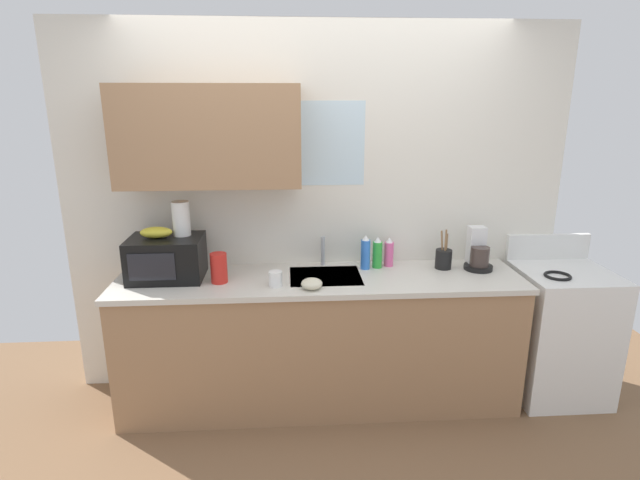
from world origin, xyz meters
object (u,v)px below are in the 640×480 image
(dish_soap_bottle_blue, at_px, (365,253))
(dish_soap_bottle_green, at_px, (377,253))
(stove_range, at_px, (558,331))
(small_bowl, at_px, (312,284))
(coffee_maker, at_px, (478,253))
(paper_towel_roll, at_px, (181,219))
(microwave, at_px, (166,258))
(cereal_canister, at_px, (219,268))
(banana_bunch, at_px, (156,232))
(utensil_crock, at_px, (443,258))
(mug_white, at_px, (276,279))
(dish_soap_bottle_pink, at_px, (389,253))

(dish_soap_bottle_blue, relative_size, dish_soap_bottle_green, 1.10)
(stove_range, height_order, small_bowl, stove_range)
(small_bowl, bearing_deg, dish_soap_bottle_blue, 42.26)
(stove_range, height_order, coffee_maker, coffee_maker)
(paper_towel_roll, bearing_deg, microwave, -152.83)
(coffee_maker, distance_m, cereal_canister, 1.72)
(coffee_maker, bearing_deg, banana_bunch, -178.41)
(dish_soap_bottle_green, xyz_separation_m, small_bowl, (-0.47, -0.37, -0.07))
(dish_soap_bottle_green, height_order, utensil_crock, utensil_crock)
(cereal_canister, xyz_separation_m, mug_white, (0.35, -0.09, -0.05))
(dish_soap_bottle_blue, xyz_separation_m, small_bowl, (-0.38, -0.35, -0.08))
(dish_soap_bottle_blue, bearing_deg, mug_white, -154.57)
(mug_white, relative_size, utensil_crock, 0.34)
(banana_bunch, distance_m, dish_soap_bottle_green, 1.45)
(paper_towel_roll, bearing_deg, stove_range, -2.18)
(dish_soap_bottle_blue, bearing_deg, coffee_maker, -2.78)
(banana_bunch, xyz_separation_m, dish_soap_bottle_green, (1.43, 0.12, -0.20))
(paper_towel_roll, relative_size, utensil_crock, 0.80)
(utensil_crock, bearing_deg, dish_soap_bottle_pink, 168.16)
(banana_bunch, height_order, dish_soap_bottle_pink, banana_bunch)
(small_bowl, bearing_deg, banana_bunch, 165.46)
(microwave, xyz_separation_m, cereal_canister, (0.34, -0.10, -0.04))
(paper_towel_roll, relative_size, dish_soap_bottle_pink, 1.09)
(stove_range, distance_m, mug_white, 2.01)
(microwave, xyz_separation_m, dish_soap_bottle_pink, (1.46, 0.15, -0.04))
(cereal_canister, bearing_deg, banana_bunch, 165.62)
(dish_soap_bottle_pink, xyz_separation_m, small_bowl, (-0.55, -0.40, -0.06))
(banana_bunch, bearing_deg, paper_towel_roll, 18.43)
(paper_towel_roll, distance_m, small_bowl, 0.93)
(stove_range, distance_m, coffee_maker, 0.80)
(utensil_crock, relative_size, small_bowl, 2.13)
(dish_soap_bottle_blue, distance_m, dish_soap_bottle_pink, 0.18)
(dish_soap_bottle_blue, bearing_deg, cereal_canister, -168.43)
(paper_towel_roll, bearing_deg, coffee_maker, 0.24)
(paper_towel_roll, distance_m, dish_soap_bottle_pink, 1.40)
(dish_soap_bottle_pink, relative_size, small_bowl, 1.56)
(banana_bunch, height_order, coffee_maker, banana_bunch)
(microwave, bearing_deg, dish_soap_bottle_pink, 5.73)
(utensil_crock, bearing_deg, dish_soap_bottle_green, 173.88)
(microwave, height_order, small_bowl, microwave)
(banana_bunch, bearing_deg, microwave, -1.80)
(cereal_canister, relative_size, mug_white, 1.99)
(stove_range, height_order, banana_bunch, banana_bunch)
(coffee_maker, height_order, cereal_canister, coffee_maker)
(coffee_maker, xyz_separation_m, dish_soap_bottle_pink, (-0.59, 0.09, -0.01))
(utensil_crock, bearing_deg, banana_bunch, -177.87)
(cereal_canister, height_order, mug_white, cereal_canister)
(stove_range, xyz_separation_m, dish_soap_bottle_blue, (-1.34, 0.14, 0.55))
(dish_soap_bottle_pink, distance_m, small_bowl, 0.68)
(utensil_crock, bearing_deg, small_bowl, -160.65)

